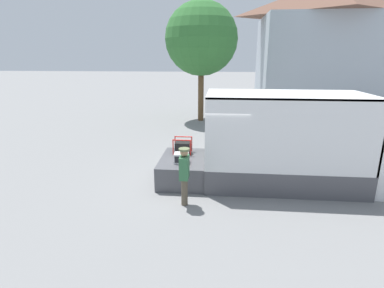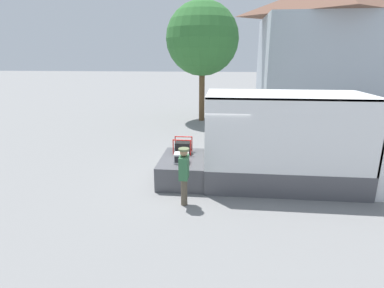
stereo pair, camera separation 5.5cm
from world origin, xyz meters
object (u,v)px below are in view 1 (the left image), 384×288
portable_generator (183,148)px  street_tree (201,39)px  microwave (181,158)px  worker_person (184,171)px  box_truck (343,156)px

portable_generator → street_tree: street_tree is taller
microwave → worker_person: worker_person is taller
microwave → portable_generator: bearing=93.6°
box_truck → microwave: box_truck is taller
box_truck → portable_generator: box_truck is taller
microwave → portable_generator: (-0.06, 0.97, 0.05)m
street_tree → portable_generator: bearing=-89.8°
box_truck → portable_generator: 5.18m
portable_generator → box_truck: bearing=-5.5°
street_tree → microwave: bearing=-89.4°
microwave → portable_generator: size_ratio=0.70×
microwave → worker_person: bearing=-79.0°
worker_person → street_tree: size_ratio=0.23×
portable_generator → microwave: bearing=-86.4°
portable_generator → worker_person: bearing=-82.1°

